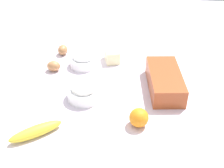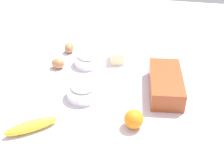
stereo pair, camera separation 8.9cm
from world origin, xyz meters
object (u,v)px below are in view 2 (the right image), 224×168
at_px(sugar_bowl, 88,59).
at_px(orange_fruit, 134,119).
at_px(butter_block, 117,56).
at_px(banana, 31,126).
at_px(egg_near_butter, 58,63).
at_px(egg_beside_bowl, 69,48).
at_px(flour_bowl, 83,90).
at_px(loaf_pan, 166,83).

relative_size(sugar_bowl, orange_fruit, 1.84).
bearing_deg(butter_block, banana, -21.52).
relative_size(egg_near_butter, egg_beside_bowl, 0.97).
height_order(sugar_bowl, butter_block, sugar_bowl).
bearing_deg(egg_near_butter, sugar_bowl, 113.75).
height_order(flour_bowl, egg_near_butter, flour_bowl).
distance_m(loaf_pan, banana, 0.56).
relative_size(loaf_pan, egg_near_butter, 4.68).
height_order(orange_fruit, butter_block, orange_fruit).
relative_size(flour_bowl, egg_beside_bowl, 2.14).
relative_size(loaf_pan, orange_fruit, 4.14).
distance_m(flour_bowl, butter_block, 0.32).
xyz_separation_m(loaf_pan, sugar_bowl, (-0.15, -0.38, -0.01)).
distance_m(flour_bowl, egg_near_butter, 0.26).
xyz_separation_m(loaf_pan, butter_block, (-0.21, -0.25, -0.01)).
relative_size(loaf_pan, egg_beside_bowl, 4.56).
height_order(loaf_pan, egg_near_butter, loaf_pan).
distance_m(orange_fruit, egg_near_butter, 0.52).
height_order(orange_fruit, egg_beside_bowl, orange_fruit).
bearing_deg(flour_bowl, orange_fruit, 58.49).
bearing_deg(flour_bowl, sugar_bowl, -168.98).
xyz_separation_m(banana, egg_near_butter, (-0.42, -0.05, 0.00)).
distance_m(banana, orange_fruit, 0.37).
xyz_separation_m(flour_bowl, orange_fruit, (0.14, 0.22, 0.00)).
relative_size(orange_fruit, egg_near_butter, 1.13).
relative_size(sugar_bowl, butter_block, 1.45).
xyz_separation_m(sugar_bowl, orange_fruit, (0.39, 0.27, 0.00)).
bearing_deg(loaf_pan, butter_block, -137.19).
distance_m(loaf_pan, butter_block, 0.32).
relative_size(sugar_bowl, egg_near_butter, 2.08).
bearing_deg(orange_fruit, egg_near_butter, -129.34).
bearing_deg(banana, flour_bowl, 150.23).
bearing_deg(banana, butter_block, 158.48).
distance_m(egg_near_butter, egg_beside_bowl, 0.16).
distance_m(butter_block, egg_beside_bowl, 0.26).
distance_m(sugar_bowl, banana, 0.49).
xyz_separation_m(flour_bowl, banana, (0.23, -0.13, -0.01)).
height_order(flour_bowl, sugar_bowl, flour_bowl).
distance_m(orange_fruit, butter_block, 0.47).
xyz_separation_m(butter_block, egg_beside_bowl, (-0.04, -0.26, -0.01)).
bearing_deg(egg_near_butter, loaf_pan, 79.61).
bearing_deg(banana, egg_beside_bowl, -175.54).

